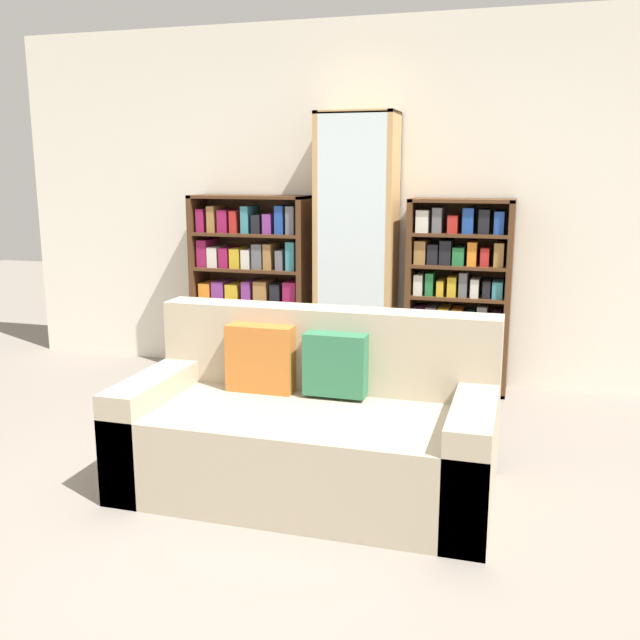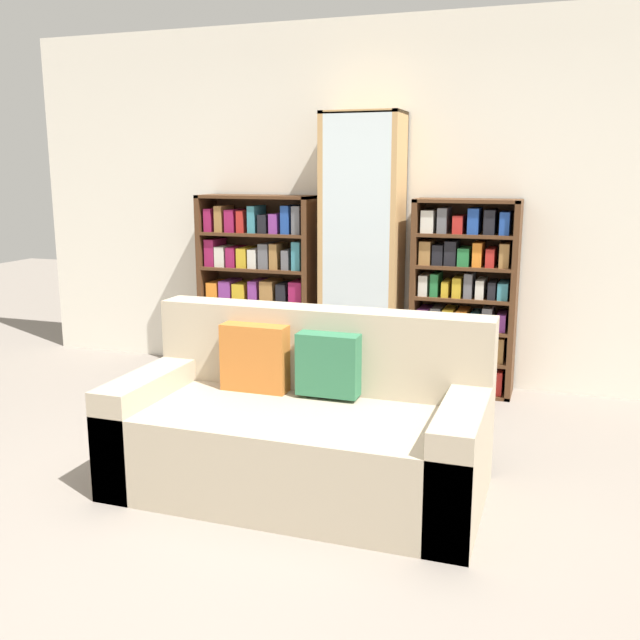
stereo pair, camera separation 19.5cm
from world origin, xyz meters
TOP-DOWN VIEW (x-y plane):
  - ground_plane at (0.00, 0.00)m, footprint 16.00×16.00m
  - wall_back at (0.00, 2.66)m, footprint 6.06×0.06m
  - couch at (0.10, 0.55)m, footprint 1.84×0.91m
  - bookshelf_left at (-0.96, 2.46)m, footprint 0.93×0.32m
  - display_cabinet at (-0.11, 2.44)m, footprint 0.58×0.36m
  - bookshelf_right at (0.65, 2.46)m, footprint 0.74×0.32m
  - wine_bottle at (0.23, 1.36)m, footprint 0.07×0.07m

SIDE VIEW (x-z plane):
  - ground_plane at x=0.00m, z-range 0.00..0.00m
  - wine_bottle at x=0.23m, z-range -0.03..0.33m
  - couch at x=0.10m, z-range -0.14..0.75m
  - bookshelf_right at x=0.65m, z-range -0.01..1.39m
  - bookshelf_left at x=-0.96m, z-range -0.02..1.40m
  - display_cabinet at x=-0.11m, z-range 0.00..2.02m
  - wall_back at x=0.00m, z-range 0.00..2.70m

